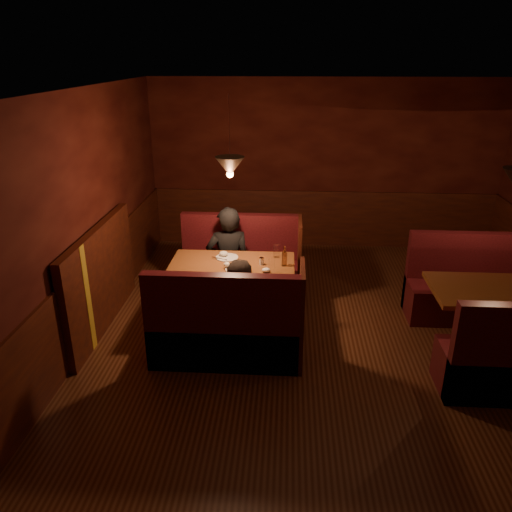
# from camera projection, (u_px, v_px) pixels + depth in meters

# --- Properties ---
(room) EXTENTS (6.02, 7.02, 2.92)m
(room) POSITION_uv_depth(u_px,v_px,m) (317.00, 266.00, 5.57)
(room) COLOR #3F1C0C
(room) RESTS_ON ground
(main_table) EXTENTS (1.54, 0.94, 1.08)m
(main_table) POSITION_uv_depth(u_px,v_px,m) (233.00, 279.00, 6.23)
(main_table) COLOR brown
(main_table) RESTS_ON ground
(main_bench_far) EXTENTS (1.70, 0.61, 1.16)m
(main_bench_far) POSITION_uv_depth(u_px,v_px,m) (241.00, 270.00, 7.14)
(main_bench_far) COLOR black
(main_bench_far) RESTS_ON ground
(main_bench_near) EXTENTS (1.70, 0.61, 1.16)m
(main_bench_near) POSITION_uv_depth(u_px,v_px,m) (227.00, 334.00, 5.52)
(main_bench_near) COLOR black
(main_bench_near) RESTS_ON ground
(second_table) EXTENTS (1.41, 0.90, 0.80)m
(second_table) POSITION_uv_depth(u_px,v_px,m) (493.00, 305.00, 5.67)
(second_table) COLOR brown
(second_table) RESTS_ON ground
(second_bench_far) EXTENTS (1.56, 0.58, 1.12)m
(second_bench_far) POSITION_uv_depth(u_px,v_px,m) (468.00, 291.00, 6.53)
(second_bench_far) COLOR black
(second_bench_far) RESTS_ON ground
(diner_a) EXTENTS (0.68, 0.50, 1.71)m
(diner_a) POSITION_uv_depth(u_px,v_px,m) (228.00, 242.00, 6.80)
(diner_a) COLOR black
(diner_a) RESTS_ON ground
(diner_b) EXTENTS (0.73, 0.58, 1.46)m
(diner_b) POSITION_uv_depth(u_px,v_px,m) (243.00, 293.00, 5.65)
(diner_b) COLOR #362C26
(diner_b) RESTS_ON ground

